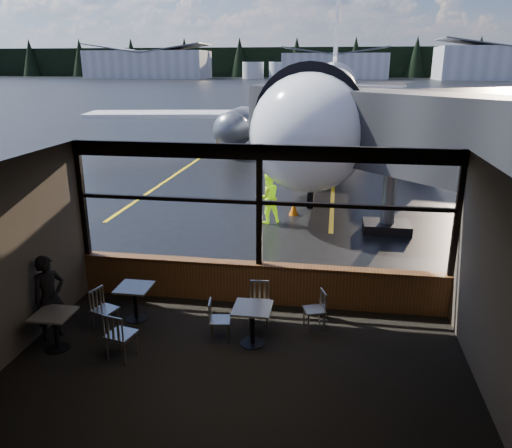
% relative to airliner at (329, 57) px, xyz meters
% --- Properties ---
extents(ground_plane, '(520.00, 520.00, 0.00)m').
position_rel_airliner_xyz_m(ground_plane, '(-0.92, 100.11, -5.44)').
color(ground_plane, black).
rests_on(ground_plane, ground).
extents(carpet_floor, '(8.00, 6.00, 0.01)m').
position_rel_airliner_xyz_m(carpet_floor, '(-0.92, -22.89, -5.43)').
color(carpet_floor, black).
rests_on(carpet_floor, ground).
extents(ceiling, '(8.00, 6.00, 0.04)m').
position_rel_airliner_xyz_m(ceiling, '(-0.92, -22.89, -1.94)').
color(ceiling, '#38332D').
rests_on(ceiling, ground).
extents(wall_right, '(0.04, 6.00, 3.50)m').
position_rel_airliner_xyz_m(wall_right, '(3.08, -22.89, -3.69)').
color(wall_right, '#4E473F').
rests_on(wall_right, ground).
extents(wall_back, '(8.00, 0.04, 3.50)m').
position_rel_airliner_xyz_m(wall_back, '(-0.92, -25.89, -3.69)').
color(wall_back, '#4E473F').
rests_on(wall_back, ground).
extents(window_sill, '(8.00, 0.28, 0.90)m').
position_rel_airliner_xyz_m(window_sill, '(-0.92, -19.89, -4.99)').
color(window_sill, '#59341B').
rests_on(window_sill, ground).
extents(window_header, '(8.00, 0.18, 0.30)m').
position_rel_airliner_xyz_m(window_header, '(-0.92, -19.89, -2.09)').
color(window_header, black).
rests_on(window_header, ground).
extents(mullion_left, '(0.12, 0.12, 2.60)m').
position_rel_airliner_xyz_m(mullion_left, '(-4.87, -19.89, -3.24)').
color(mullion_left, black).
rests_on(mullion_left, ground).
extents(mullion_centre, '(0.12, 0.12, 2.60)m').
position_rel_airliner_xyz_m(mullion_centre, '(-0.92, -19.89, -3.24)').
color(mullion_centre, black).
rests_on(mullion_centre, ground).
extents(mullion_right, '(0.12, 0.12, 2.60)m').
position_rel_airliner_xyz_m(mullion_right, '(3.03, -19.89, -3.24)').
color(mullion_right, black).
rests_on(mullion_right, ground).
extents(window_transom, '(8.00, 0.10, 0.08)m').
position_rel_airliner_xyz_m(window_transom, '(-0.92, -19.89, -3.14)').
color(window_transom, black).
rests_on(window_transom, ground).
extents(airliner, '(30.33, 36.16, 10.88)m').
position_rel_airliner_xyz_m(airliner, '(0.00, 0.00, 0.00)').
color(airliner, white).
rests_on(airliner, ground_plane).
extents(jet_bridge, '(8.76, 10.71, 4.67)m').
position_rel_airliner_xyz_m(jet_bridge, '(2.68, -14.39, -3.11)').
color(jet_bridge, '#2B2B2D').
rests_on(jet_bridge, ground_plane).
extents(cafe_table_near, '(0.70, 0.70, 0.77)m').
position_rel_airliner_xyz_m(cafe_table_near, '(-0.78, -21.62, -5.06)').
color(cafe_table_near, gray).
rests_on(cafe_table_near, carpet_floor).
extents(cafe_table_mid, '(0.67, 0.67, 0.74)m').
position_rel_airliner_xyz_m(cafe_table_mid, '(-3.31, -21.05, -5.07)').
color(cafe_table_mid, gray).
rests_on(cafe_table_mid, carpet_floor).
extents(cafe_table_left, '(0.67, 0.67, 0.74)m').
position_rel_airliner_xyz_m(cafe_table_left, '(-4.32, -22.36, -5.07)').
color(cafe_table_left, '#ADA89F').
rests_on(cafe_table_left, carpet_floor).
extents(chair_near_e, '(0.57, 0.57, 0.82)m').
position_rel_airliner_xyz_m(chair_near_e, '(0.33, -20.86, -5.03)').
color(chair_near_e, '#B8B4A6').
rests_on(chair_near_e, carpet_floor).
extents(chair_near_w, '(0.51, 0.51, 0.83)m').
position_rel_airliner_xyz_m(chair_near_w, '(-1.42, -21.57, -5.03)').
color(chair_near_w, '#A9A398').
rests_on(chair_near_w, carpet_floor).
extents(chair_near_n, '(0.52, 0.52, 0.89)m').
position_rel_airliner_xyz_m(chair_near_n, '(-0.78, -20.85, -5.00)').
color(chair_near_n, '#B6B2A4').
rests_on(chair_near_n, carpet_floor).
extents(chair_mid_s, '(0.61, 0.61, 0.94)m').
position_rel_airliner_xyz_m(chair_mid_s, '(-3.00, -22.45, -4.97)').
color(chair_mid_s, beige).
rests_on(chair_mid_s, carpet_floor).
extents(chair_mid_w, '(0.60, 0.60, 0.87)m').
position_rel_airliner_xyz_m(chair_mid_w, '(-3.72, -21.56, -5.01)').
color(chair_mid_w, '#B5AFA3').
rests_on(chair_mid_w, carpet_floor).
extents(passenger, '(0.68, 0.73, 1.67)m').
position_rel_airliner_xyz_m(passenger, '(-4.62, -21.96, -4.61)').
color(passenger, black).
rests_on(passenger, carpet_floor).
extents(ground_crew, '(1.03, 0.97, 1.69)m').
position_rel_airliner_xyz_m(ground_crew, '(-1.53, -14.01, -4.60)').
color(ground_crew, '#BFF219').
rests_on(ground_crew, ground_plane).
extents(cone_nose, '(0.32, 0.32, 0.45)m').
position_rel_airliner_xyz_m(cone_nose, '(-0.74, -13.02, -5.22)').
color(cone_nose, '#FF6408').
rests_on(cone_nose, ground_plane).
extents(cone_wing, '(0.40, 0.40, 0.55)m').
position_rel_airliner_xyz_m(cone_wing, '(-6.67, 0.49, -5.17)').
color(cone_wing, '#FF5008').
rests_on(cone_wing, ground_plane).
extents(hangar_left, '(45.00, 18.00, 11.00)m').
position_rel_airliner_xyz_m(hangar_left, '(-70.92, 160.11, 0.06)').
color(hangar_left, silver).
rests_on(hangar_left, ground_plane).
extents(hangar_mid, '(38.00, 15.00, 10.00)m').
position_rel_airliner_xyz_m(hangar_mid, '(-0.92, 165.11, -0.44)').
color(hangar_mid, silver).
rests_on(hangar_mid, ground_plane).
extents(fuel_tank_a, '(8.00, 8.00, 6.00)m').
position_rel_airliner_xyz_m(fuel_tank_a, '(-30.92, 162.11, -2.44)').
color(fuel_tank_a, silver).
rests_on(fuel_tank_a, ground_plane).
extents(fuel_tank_b, '(8.00, 8.00, 6.00)m').
position_rel_airliner_xyz_m(fuel_tank_b, '(-20.92, 162.11, -2.44)').
color(fuel_tank_b, silver).
rests_on(fuel_tank_b, ground_plane).
extents(fuel_tank_c, '(8.00, 8.00, 6.00)m').
position_rel_airliner_xyz_m(fuel_tank_c, '(-10.92, 162.11, -2.44)').
color(fuel_tank_c, silver).
rests_on(fuel_tank_c, ground_plane).
extents(treeline, '(360.00, 3.00, 12.00)m').
position_rel_airliner_xyz_m(treeline, '(-0.92, 190.11, 0.56)').
color(treeline, black).
rests_on(treeline, ground_plane).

